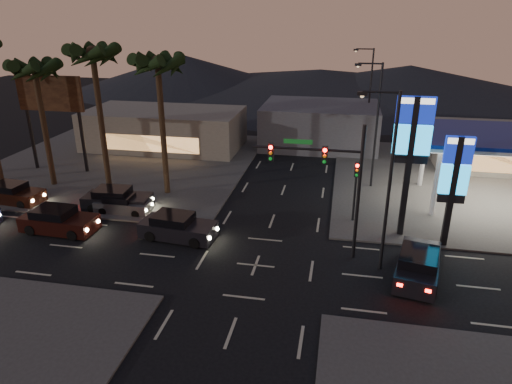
% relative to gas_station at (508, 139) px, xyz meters
% --- Properties ---
extents(ground, '(140.00, 140.00, 0.00)m').
position_rel_gas_station_xyz_m(ground, '(-16.00, -12.00, -5.08)').
color(ground, black).
rests_on(ground, ground).
extents(corner_lot_ne, '(24.00, 24.00, 0.12)m').
position_rel_gas_station_xyz_m(corner_lot_ne, '(0.00, 4.00, -5.02)').
color(corner_lot_ne, '#47443F').
rests_on(corner_lot_ne, ground).
extents(corner_lot_nw, '(24.00, 24.00, 0.12)m').
position_rel_gas_station_xyz_m(corner_lot_nw, '(-32.00, 4.00, -5.02)').
color(corner_lot_nw, '#47443F').
rests_on(corner_lot_nw, ground).
extents(gas_station, '(12.20, 8.20, 5.47)m').
position_rel_gas_station_xyz_m(gas_station, '(0.00, 0.00, 0.00)').
color(gas_station, silver).
rests_on(gas_station, ground).
extents(convenience_store, '(10.00, 6.00, 4.00)m').
position_rel_gas_station_xyz_m(convenience_store, '(2.00, 9.00, -3.08)').
color(convenience_store, '#726B5B').
rests_on(convenience_store, ground).
extents(pylon_sign_tall, '(2.20, 0.35, 9.00)m').
position_rel_gas_station_xyz_m(pylon_sign_tall, '(-7.50, -6.50, 1.31)').
color(pylon_sign_tall, black).
rests_on(pylon_sign_tall, ground).
extents(pylon_sign_short, '(1.60, 0.35, 7.00)m').
position_rel_gas_station_xyz_m(pylon_sign_short, '(-5.00, -7.50, -0.42)').
color(pylon_sign_short, black).
rests_on(pylon_sign_short, ground).
extents(traffic_signal_mast, '(6.10, 0.39, 8.00)m').
position_rel_gas_station_xyz_m(traffic_signal_mast, '(-12.24, -10.01, 0.15)').
color(traffic_signal_mast, black).
rests_on(traffic_signal_mast, ground).
extents(pedestal_signal, '(0.32, 0.39, 4.30)m').
position_rel_gas_station_xyz_m(pedestal_signal, '(-10.50, -5.02, -2.16)').
color(pedestal_signal, black).
rests_on(pedestal_signal, ground).
extents(streetlight_near, '(2.14, 0.25, 10.00)m').
position_rel_gas_station_xyz_m(streetlight_near, '(-9.21, -11.00, 0.64)').
color(streetlight_near, black).
rests_on(streetlight_near, ground).
extents(streetlight_mid, '(2.14, 0.25, 10.00)m').
position_rel_gas_station_xyz_m(streetlight_mid, '(-9.21, 2.00, 0.64)').
color(streetlight_mid, black).
rests_on(streetlight_mid, ground).
extents(streetlight_far, '(2.14, 0.25, 10.00)m').
position_rel_gas_station_xyz_m(streetlight_far, '(-9.21, 16.00, 0.64)').
color(streetlight_far, black).
rests_on(streetlight_far, ground).
extents(palm_a, '(4.41, 4.41, 10.86)m').
position_rel_gas_station_xyz_m(palm_a, '(-25.00, -2.50, 4.35)').
color(palm_a, black).
rests_on(palm_a, ground).
extents(palm_b, '(4.41, 4.41, 11.46)m').
position_rel_gas_station_xyz_m(palm_b, '(-30.00, -2.50, 4.89)').
color(palm_b, black).
rests_on(palm_b, ground).
extents(palm_c, '(4.41, 4.41, 10.26)m').
position_rel_gas_station_xyz_m(palm_c, '(-35.00, -2.50, 3.80)').
color(palm_c, black).
rests_on(palm_c, ground).
extents(billboard, '(6.00, 0.30, 8.50)m').
position_rel_gas_station_xyz_m(billboard, '(-36.50, 1.00, 1.25)').
color(billboard, black).
rests_on(billboard, ground).
extents(building_far_west, '(16.00, 8.00, 4.00)m').
position_rel_gas_station_xyz_m(building_far_west, '(-30.00, 10.00, -3.08)').
color(building_far_west, '#726B5B').
rests_on(building_far_west, ground).
extents(building_far_mid, '(12.00, 9.00, 4.40)m').
position_rel_gas_station_xyz_m(building_far_mid, '(-14.00, 14.00, -2.88)').
color(building_far_mid, '#4C4C51').
rests_on(building_far_mid, ground).
extents(hill_left, '(40.00, 40.00, 6.00)m').
position_rel_gas_station_xyz_m(hill_left, '(-41.00, 48.00, -2.08)').
color(hill_left, black).
rests_on(hill_left, ground).
extents(hill_right, '(50.00, 50.00, 5.00)m').
position_rel_gas_station_xyz_m(hill_right, '(-1.00, 48.00, -2.58)').
color(hill_right, black).
rests_on(hill_right, ground).
extents(hill_center, '(60.00, 60.00, 4.00)m').
position_rel_gas_station_xyz_m(hill_center, '(-16.00, 48.00, -3.08)').
color(hill_center, black).
rests_on(hill_center, ground).
extents(car_lane_a_front, '(5.08, 2.50, 1.61)m').
position_rel_gas_station_xyz_m(car_lane_a_front, '(-21.57, -9.58, -4.33)').
color(car_lane_a_front, black).
rests_on(car_lane_a_front, ground).
extents(car_lane_a_mid, '(5.08, 2.30, 1.63)m').
position_rel_gas_station_xyz_m(car_lane_a_mid, '(-29.59, -10.15, -4.32)').
color(car_lane_a_mid, black).
rests_on(car_lane_a_mid, ground).
extents(car_lane_b_front, '(4.06, 1.75, 1.31)m').
position_rel_gas_station_xyz_m(car_lane_b_front, '(-26.84, -6.52, -4.47)').
color(car_lane_b_front, '#555657').
rests_on(car_lane_b_front, ground).
extents(car_lane_b_mid, '(5.05, 2.35, 1.61)m').
position_rel_gas_station_xyz_m(car_lane_b_mid, '(-27.50, -6.09, -4.33)').
color(car_lane_b_mid, black).
rests_on(car_lane_b_mid, ground).
extents(car_lane_b_rear, '(4.78, 2.31, 1.51)m').
position_rel_gas_station_xyz_m(car_lane_b_rear, '(-35.85, -6.39, -4.38)').
color(car_lane_b_rear, black).
rests_on(car_lane_b_rear, ground).
extents(suv_station, '(3.10, 5.30, 1.67)m').
position_rel_gas_station_xyz_m(suv_station, '(-7.09, -11.57, -4.31)').
color(suv_station, black).
rests_on(suv_station, ground).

